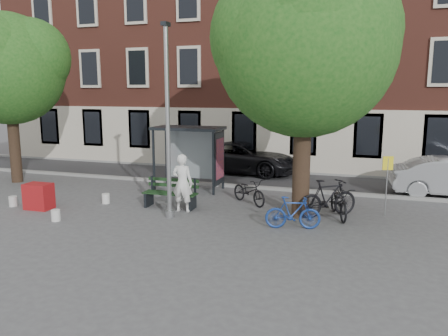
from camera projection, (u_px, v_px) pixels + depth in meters
ground at (170, 217)px, 14.20m from camera, size 90.00×90.00×0.00m
road at (233, 177)px, 20.75m from camera, size 40.00×4.00×0.01m
curb_near at (219, 185)px, 18.87m from camera, size 40.00×0.25×0.12m
curb_far at (244, 169)px, 22.61m from camera, size 40.00×0.25×0.12m
building_row at (264, 39)px, 25.15m from camera, size 30.00×8.00×14.00m
lamppost at (168, 132)px, 13.72m from camera, size 0.28×0.35×6.11m
tree_right at (305, 39)px, 13.29m from camera, size 5.76×5.60×8.20m
tree_left at (6, 64)px, 18.77m from camera, size 5.18×4.86×7.40m
bus_shelter at (198, 144)px, 17.90m from camera, size 2.85×1.45×2.62m
painter at (182, 183)px, 14.77m from camera, size 0.72×0.48×1.98m
bench at (171, 195)px, 15.37m from camera, size 1.95×0.68×1.00m
bike_a at (249, 191)px, 15.83m from camera, size 1.83×1.64×0.96m
bike_b at (293, 213)px, 12.95m from camera, size 1.70×0.81×0.98m
bike_c at (339, 202)px, 14.14m from camera, size 1.25×2.11×1.05m
bike_d at (328, 198)px, 14.16m from camera, size 2.02×1.74×1.26m
car_dark at (244, 158)px, 21.87m from camera, size 5.82×3.22×1.54m
red_stand at (39, 196)px, 15.15m from camera, size 0.91×0.62×0.90m
blue_crate at (34, 196)px, 16.64m from camera, size 0.63×0.52×0.20m
bucket_a at (56, 215)px, 13.79m from camera, size 0.33×0.33×0.36m
bucket_b at (13, 201)px, 15.56m from camera, size 0.35×0.35×0.36m
bucket_c at (106, 199)px, 15.95m from camera, size 0.33×0.33×0.36m
notice_sign at (387, 172)px, 14.16m from camera, size 0.33×0.14×1.98m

